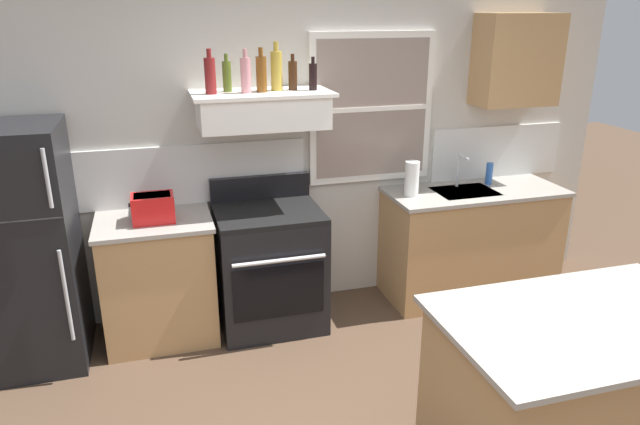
{
  "coord_description": "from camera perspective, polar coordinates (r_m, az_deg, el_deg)",
  "views": [
    {
      "loc": [
        -0.99,
        -2.04,
        2.3
      ],
      "look_at": [
        -0.05,
        1.2,
        1.1
      ],
      "focal_mm": 32.67,
      "sensor_mm": 36.0,
      "label": 1
    }
  ],
  "objects": [
    {
      "name": "counter_right_with_sink",
      "position": [
        4.99,
        14.49,
        -2.76
      ],
      "size": [
        1.43,
        0.63,
        0.91
      ],
      "color": "tan",
      "rests_on": "ground_plane"
    },
    {
      "name": "back_wall",
      "position": [
        4.49,
        -2.67,
        7.38
      ],
      "size": [
        5.4,
        0.11,
        2.7
      ],
      "color": "beige",
      "rests_on": "ground_plane"
    },
    {
      "name": "bottle_brown_stout",
      "position": [
        4.15,
        -2.69,
        13.31
      ],
      "size": [
        0.06,
        0.06,
        0.24
      ],
      "color": "#381E0F",
      "rests_on": "range_hood_shelf"
    },
    {
      "name": "paper_towel_roll",
      "position": [
        4.54,
        8.98,
        3.3
      ],
      "size": [
        0.11,
        0.11,
        0.27
      ],
      "primitive_type": "cylinder",
      "color": "white",
      "rests_on": "counter_right_with_sink"
    },
    {
      "name": "counter_left_of_stove",
      "position": [
        4.35,
        -15.49,
        -6.26
      ],
      "size": [
        0.79,
        0.63,
        0.91
      ],
      "color": "tan",
      "rests_on": "ground_plane"
    },
    {
      "name": "refrigerator",
      "position": [
        4.25,
        -27.4,
        -3.23
      ],
      "size": [
        0.7,
        0.72,
        1.62
      ],
      "color": "black",
      "rests_on": "ground_plane"
    },
    {
      "name": "bottle_champagne_gold_foil",
      "position": [
        4.12,
        -4.29,
        13.74
      ],
      "size": [
        0.08,
        0.08,
        0.33
      ],
      "color": "#B29333",
      "rests_on": "range_hood_shelf"
    },
    {
      "name": "kitchen_island",
      "position": [
        3.29,
        23.78,
        -16.35
      ],
      "size": [
        1.4,
        0.9,
        0.91
      ],
      "color": "tan",
      "rests_on": "ground_plane"
    },
    {
      "name": "bottle_amber_wine",
      "position": [
        4.06,
        -5.77,
        13.39
      ],
      "size": [
        0.07,
        0.07,
        0.3
      ],
      "color": "brown",
      "rests_on": "range_hood_shelf"
    },
    {
      "name": "bottle_rose_pink",
      "position": [
        4.02,
        -7.28,
        13.25
      ],
      "size": [
        0.07,
        0.07,
        0.29
      ],
      "color": "#C67F84",
      "rests_on": "range_hood_shelf"
    },
    {
      "name": "bottle_balsamic_dark",
      "position": [
        4.14,
        -0.69,
        13.21
      ],
      "size": [
        0.06,
        0.06,
        0.23
      ],
      "color": "black",
      "rests_on": "range_hood_shelf"
    },
    {
      "name": "bottle_red_label_wine",
      "position": [
        4.01,
        -10.71,
        13.08
      ],
      "size": [
        0.07,
        0.07,
        0.29
      ],
      "color": "maroon",
      "rests_on": "range_hood_shelf"
    },
    {
      "name": "toaster",
      "position": [
        4.11,
        -16.03,
        0.46
      ],
      "size": [
        0.3,
        0.2,
        0.19
      ],
      "color": "red",
      "rests_on": "counter_left_of_stove"
    },
    {
      "name": "sink_faucet",
      "position": [
        4.82,
        13.52,
        4.44
      ],
      "size": [
        0.03,
        0.17,
        0.28
      ],
      "color": "silver",
      "rests_on": "counter_right_with_sink"
    },
    {
      "name": "dish_soap_bottle",
      "position": [
        4.99,
        16.24,
        3.68
      ],
      "size": [
        0.06,
        0.06,
        0.18
      ],
      "primitive_type": "cylinder",
      "color": "blue",
      "rests_on": "counter_right_with_sink"
    },
    {
      "name": "upper_cabinet_right",
      "position": [
        4.96,
        18.71,
        13.97
      ],
      "size": [
        0.64,
        0.32,
        0.7
      ],
      "color": "tan"
    },
    {
      "name": "stove_range",
      "position": [
        4.37,
        -4.96,
        -5.29
      ],
      "size": [
        0.76,
        0.69,
        1.09
      ],
      "color": "black",
      "rests_on": "ground_plane"
    },
    {
      "name": "range_hood_shelf",
      "position": [
        4.12,
        -5.7,
        10.05
      ],
      "size": [
        0.96,
        0.52,
        0.24
      ],
      "color": "white"
    },
    {
      "name": "bottle_olive_oil_square",
      "position": [
        4.11,
        -9.1,
        13.08
      ],
      "size": [
        0.06,
        0.06,
        0.25
      ],
      "color": "#4C601E",
      "rests_on": "range_hood_shelf"
    }
  ]
}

